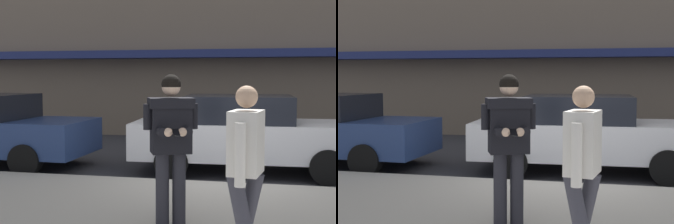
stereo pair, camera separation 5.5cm
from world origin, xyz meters
TOP-DOWN VIEW (x-y plane):
  - ground_plane at (0.00, 0.00)m, footprint 80.00×80.00m
  - curb_paint_line at (1.00, 0.05)m, footprint 28.00×0.12m
  - parked_sedan_mid at (0.23, 1.33)m, footprint 4.57×2.07m
  - man_texting_on_phone at (-0.46, -2.67)m, footprint 0.61×0.65m
  - pedestrian_in_light_coat at (0.45, -3.58)m, footprint 0.37×0.59m

SIDE VIEW (x-z plane):
  - ground_plane at x=0.00m, z-range 0.00..0.00m
  - curb_paint_line at x=1.00m, z-range 0.00..0.01m
  - parked_sedan_mid at x=0.23m, z-range 0.02..1.56m
  - pedestrian_in_light_coat at x=0.45m, z-range 0.26..1.96m
  - man_texting_on_phone at x=-0.46m, z-range 0.35..2.15m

